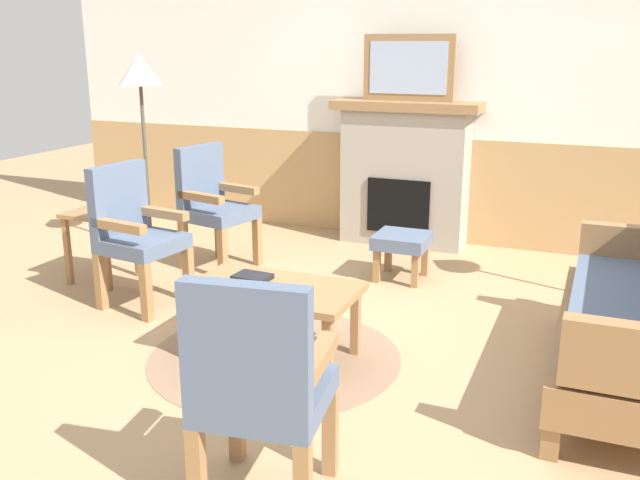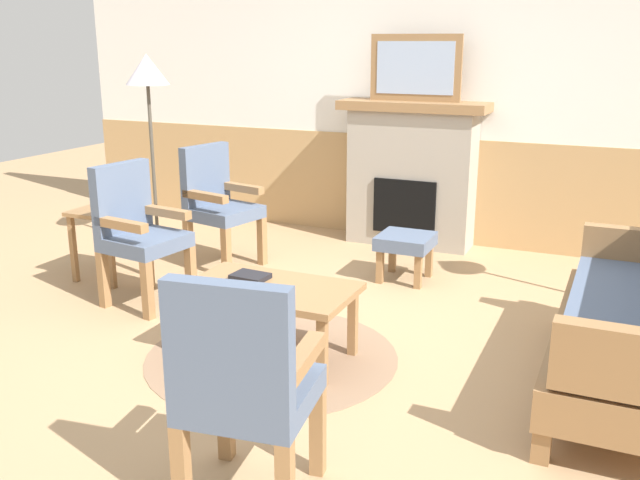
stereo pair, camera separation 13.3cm
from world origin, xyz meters
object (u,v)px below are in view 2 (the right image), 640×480
at_px(coffee_table, 271,295).
at_px(armchair_front_left, 243,382).
at_px(couch, 639,322).
at_px(fireplace, 412,173).
at_px(armchair_near_fireplace, 218,201).
at_px(floor_lamp_by_chairs, 148,82).
at_px(footstool, 405,244).
at_px(book_on_table, 250,276).
at_px(framed_picture, 415,68).
at_px(armchair_by_window_left, 137,228).
at_px(side_table, 106,224).

height_order(coffee_table, armchair_front_left, armchair_front_left).
bearing_deg(armchair_front_left, couch, 49.73).
relative_size(fireplace, armchair_near_fireplace, 1.33).
relative_size(coffee_table, armchair_front_left, 0.98).
bearing_deg(armchair_front_left, floor_lamp_by_chairs, 131.89).
bearing_deg(footstool, armchair_front_left, -84.97).
bearing_deg(armchair_front_left, book_on_table, 118.65).
bearing_deg(book_on_table, armchair_near_fireplace, 128.36).
height_order(framed_picture, armchair_front_left, framed_picture).
relative_size(coffee_table, floor_lamp_by_chairs, 0.57).
bearing_deg(couch, armchair_by_window_left, 179.21).
distance_m(framed_picture, armchair_front_left, 4.04).
height_order(armchair_by_window_left, floor_lamp_by_chairs, floor_lamp_by_chairs).
xyz_separation_m(fireplace, armchair_front_left, (0.52, -3.87, -0.11)).
distance_m(couch, armchair_by_window_left, 3.20).
bearing_deg(framed_picture, couch, -49.75).
xyz_separation_m(fireplace, armchair_by_window_left, (-1.30, -2.20, -0.11)).
bearing_deg(floor_lamp_by_chairs, side_table, -80.01).
bearing_deg(book_on_table, floor_lamp_by_chairs, 140.26).
distance_m(armchair_by_window_left, armchair_front_left, 2.47).
height_order(armchair_near_fireplace, armchair_front_left, same).
bearing_deg(fireplace, armchair_near_fireplace, -135.15).
bearing_deg(footstool, fireplace, 105.06).
relative_size(footstool, side_table, 0.73).
xyz_separation_m(fireplace, floor_lamp_by_chairs, (-1.99, -1.08, 0.80)).
bearing_deg(fireplace, framed_picture, 90.00).
height_order(coffee_table, side_table, side_table).
xyz_separation_m(couch, coffee_table, (-1.93, -0.38, -0.01)).
distance_m(fireplace, armchair_by_window_left, 2.56).
height_order(couch, footstool, couch).
xyz_separation_m(armchair_by_window_left, side_table, (-0.55, 0.32, -0.10)).
xyz_separation_m(footstool, armchair_by_window_left, (-1.56, -1.21, 0.25)).
height_order(framed_picture, armchair_by_window_left, framed_picture).
distance_m(fireplace, armchair_front_left, 3.91).
distance_m(coffee_table, armchair_near_fireplace, 1.85).
distance_m(framed_picture, couch, 3.16).
xyz_separation_m(fireplace, book_on_table, (-0.19, -2.57, -0.20)).
height_order(armchair_near_fireplace, floor_lamp_by_chairs, floor_lamp_by_chairs).
distance_m(armchair_front_left, floor_lamp_by_chairs, 3.86).
xyz_separation_m(book_on_table, armchair_near_fireplace, (-1.05, 1.33, 0.08)).
height_order(framed_picture, side_table, framed_picture).
bearing_deg(armchair_near_fireplace, armchair_front_left, -56.16).
distance_m(framed_picture, armchair_near_fireplace, 2.03).
bearing_deg(armchair_front_left, footstool, 95.03).
relative_size(armchair_by_window_left, floor_lamp_by_chairs, 0.58).
bearing_deg(couch, fireplace, 130.25).
height_order(footstool, armchair_front_left, armchair_front_left).
relative_size(book_on_table, armchair_front_left, 0.21).
distance_m(armchair_front_left, side_table, 3.09).
relative_size(fireplace, footstool, 3.25).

